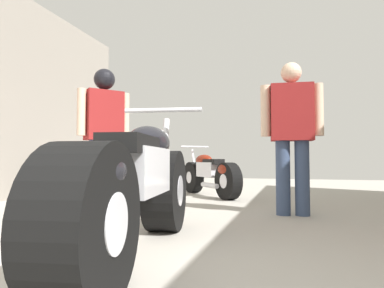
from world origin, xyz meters
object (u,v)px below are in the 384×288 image
(mechanic_in_blue, at_px, (292,128))
(mechanic_with_helmet, at_px, (104,123))
(motorcycle_maroon_cruiser, at_px, (137,188))
(motorcycle_black_naked, at_px, (210,174))

(mechanic_in_blue, relative_size, mechanic_with_helmet, 0.92)
(motorcycle_maroon_cruiser, distance_m, motorcycle_black_naked, 3.52)
(mechanic_in_blue, xyz_separation_m, mechanic_with_helmet, (-2.30, 0.15, 0.14))
(motorcycle_maroon_cruiser, bearing_deg, mechanic_with_helmet, 125.07)
(mechanic_in_blue, bearing_deg, motorcycle_black_naked, 127.64)
(motorcycle_black_naked, height_order, mechanic_with_helmet, mechanic_with_helmet)
(motorcycle_black_naked, relative_size, mechanic_with_helmet, 0.83)
(motorcycle_maroon_cruiser, bearing_deg, motorcycle_black_naked, 96.06)
(motorcycle_maroon_cruiser, xyz_separation_m, mechanic_with_helmet, (-1.41, 2.01, 0.64))
(motorcycle_maroon_cruiser, height_order, motorcycle_black_naked, motorcycle_maroon_cruiser)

